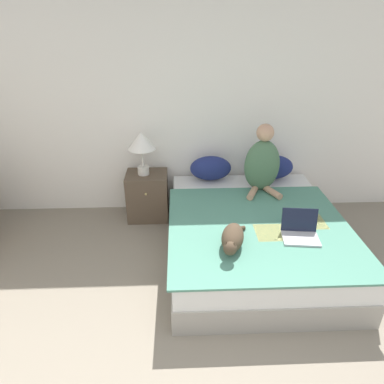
{
  "coord_description": "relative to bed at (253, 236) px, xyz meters",
  "views": [
    {
      "loc": [
        -0.09,
        -0.87,
        2.22
      ],
      "look_at": [
        0.02,
        1.83,
        0.82
      ],
      "focal_mm": 32.0,
      "sensor_mm": 36.0,
      "label": 1
    }
  ],
  "objects": [
    {
      "name": "wall_back",
      "position": [
        -0.65,
        1.08,
        1.04
      ],
      "size": [
        6.05,
        0.05,
        2.55
      ],
      "color": "white",
      "rests_on": "ground_plane"
    },
    {
      "name": "bed",
      "position": [
        0.0,
        0.0,
        0.0
      ],
      "size": [
        1.69,
        2.01,
        0.47
      ],
      "color": "#9E998E",
      "rests_on": "ground_plane"
    },
    {
      "name": "pillow_near",
      "position": [
        -0.37,
        0.85,
        0.39
      ],
      "size": [
        0.48,
        0.26,
        0.29
      ],
      "color": "navy",
      "rests_on": "bed"
    },
    {
      "name": "pillow_far",
      "position": [
        0.37,
        0.85,
        0.39
      ],
      "size": [
        0.48,
        0.26,
        0.29
      ],
      "color": "navy",
      "rests_on": "bed"
    },
    {
      "name": "person_sitting",
      "position": [
        0.16,
        0.56,
        0.56
      ],
      "size": [
        0.39,
        0.38,
        0.76
      ],
      "color": "#476B4C",
      "rests_on": "bed"
    },
    {
      "name": "cat_tabby",
      "position": [
        -0.31,
        -0.51,
        0.33
      ],
      "size": [
        0.29,
        0.51,
        0.19
      ],
      "rotation": [
        0.0,
        0.0,
        -1.83
      ],
      "color": "#473828",
      "rests_on": "bed"
    },
    {
      "name": "laptop_open",
      "position": [
        0.32,
        -0.37,
        0.29
      ],
      "size": [
        0.34,
        0.3,
        0.23
      ],
      "rotation": [
        0.0,
        0.0,
        -0.12
      ],
      "color": "#B7B7BC",
      "rests_on": "bed"
    },
    {
      "name": "nightstand",
      "position": [
        -1.13,
        0.81,
        0.05
      ],
      "size": [
        0.48,
        0.41,
        0.58
      ],
      "color": "brown",
      "rests_on": "ground_plane"
    },
    {
      "name": "table_lamp",
      "position": [
        -1.15,
        0.81,
        0.72
      ],
      "size": [
        0.31,
        0.31,
        0.5
      ],
      "color": "beige",
      "rests_on": "nightstand"
    }
  ]
}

